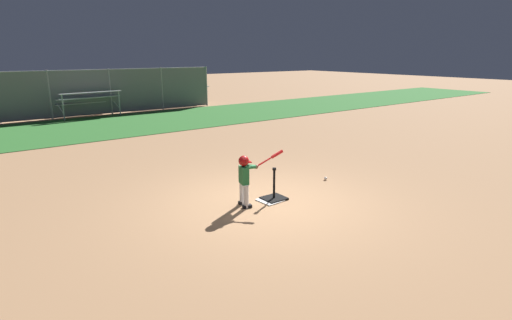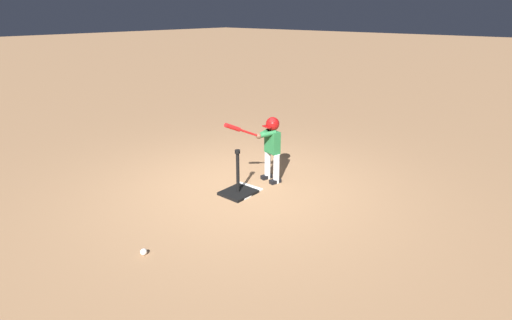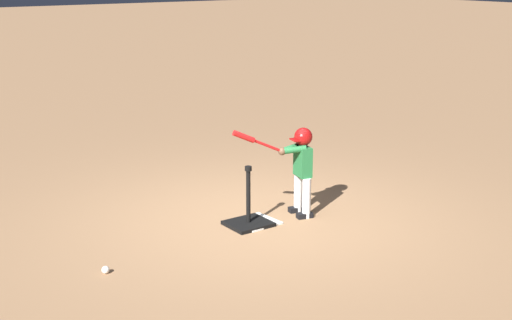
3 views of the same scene
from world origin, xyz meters
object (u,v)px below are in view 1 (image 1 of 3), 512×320
(batting_tee, at_px, (274,195))
(batter_child, at_px, (246,174))
(bleachers_far_right, at_px, (85,103))
(baseball, at_px, (326,178))
(bleachers_right_center, at_px, (174,96))

(batting_tee, bearing_deg, batter_child, 174.99)
(batter_child, height_order, bleachers_far_right, bleachers_far_right)
(baseball, relative_size, bleachers_far_right, 0.02)
(batting_tee, height_order, batter_child, batter_child)
(batter_child, xyz_separation_m, baseball, (2.49, 0.22, -0.61))
(batter_child, bearing_deg, bleachers_far_right, 87.55)
(batting_tee, xyz_separation_m, bleachers_far_right, (-0.06, 14.30, 0.51))
(bleachers_far_right, xyz_separation_m, bleachers_right_center, (5.27, 1.25, -0.08))
(batting_tee, bearing_deg, bleachers_right_center, 71.48)
(batting_tee, bearing_deg, bleachers_far_right, 90.24)
(batting_tee, distance_m, batter_child, 0.88)
(batting_tee, xyz_separation_m, baseball, (1.82, 0.28, -0.05))
(batter_child, bearing_deg, batting_tee, -5.01)
(bleachers_right_center, bearing_deg, bleachers_far_right, -166.66)
(baseball, xyz_separation_m, bleachers_right_center, (3.39, 15.27, 0.48))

